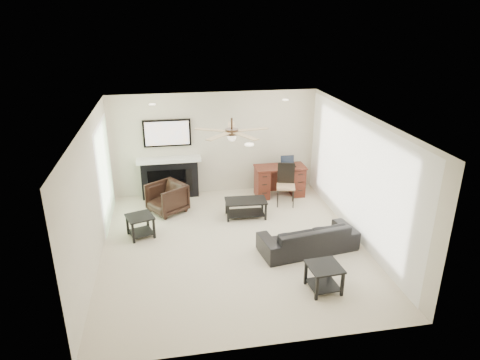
{
  "coord_description": "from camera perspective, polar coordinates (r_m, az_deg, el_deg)",
  "views": [
    {
      "loc": [
        -1.14,
        -7.21,
        4.25
      ],
      "look_at": [
        0.24,
        0.61,
        1.11
      ],
      "focal_mm": 32.0,
      "sensor_mm": 36.0,
      "label": 1
    }
  ],
  "objects": [
    {
      "name": "desk_chair",
      "position": [
        9.98,
        6.13,
        -0.71
      ],
      "size": [
        0.52,
        0.53,
        0.97
      ],
      "primitive_type": "cube",
      "rotation": [
        0.0,
        0.0,
        -0.25
      ],
      "color": "black",
      "rests_on": "ground"
    },
    {
      "name": "laptop",
      "position": [
        10.37,
        6.49,
        2.45
      ],
      "size": [
        0.33,
        0.24,
        0.23
      ],
      "primitive_type": "cube",
      "color": "black",
      "rests_on": "desk"
    },
    {
      "name": "fireplace_unit",
      "position": [
        10.33,
        -9.47,
        2.68
      ],
      "size": [
        1.52,
        0.34,
        1.91
      ],
      "primitive_type": "cube",
      "color": "black",
      "rests_on": "ground"
    },
    {
      "name": "end_table_left",
      "position": [
        8.87,
        -13.12,
        -6.01
      ],
      "size": [
        0.63,
        0.63,
        0.45
      ],
      "primitive_type": "cube",
      "rotation": [
        0.0,
        0.0,
        0.33
      ],
      "color": "black",
      "rests_on": "ground"
    },
    {
      "name": "desk",
      "position": [
        10.51,
        5.3,
        -0.12
      ],
      "size": [
        1.22,
        0.56,
        0.76
      ],
      "primitive_type": "cube",
      "color": "#3D1C0F",
      "rests_on": "ground"
    },
    {
      "name": "sofa",
      "position": [
        8.25,
        9.07,
        -7.55
      ],
      "size": [
        1.94,
        1.0,
        0.54
      ],
      "primitive_type": "imported",
      "rotation": [
        0.0,
        0.0,
        3.3
      ],
      "color": "black",
      "rests_on": "ground"
    },
    {
      "name": "armchair",
      "position": [
        9.75,
        -9.71,
        -2.39
      ],
      "size": [
        1.02,
        1.02,
        0.68
      ],
      "primitive_type": "imported",
      "rotation": [
        0.0,
        0.0,
        -0.98
      ],
      "color": "black",
      "rests_on": "ground"
    },
    {
      "name": "coffee_table",
      "position": [
        9.45,
        0.77,
        -3.81
      ],
      "size": [
        0.92,
        0.55,
        0.4
      ],
      "primitive_type": "cube",
      "rotation": [
        0.0,
        0.0,
        -0.05
      ],
      "color": "black",
      "rests_on": "ground"
    },
    {
      "name": "room_shell",
      "position": [
        7.84,
        0.3,
        2.48
      ],
      "size": [
        5.5,
        5.54,
        2.52
      ],
      "color": "beige",
      "rests_on": "ground"
    },
    {
      "name": "end_table_near",
      "position": [
        7.23,
        11.1,
        -12.68
      ],
      "size": [
        0.56,
        0.56,
        0.45
      ],
      "primitive_type": "cube",
      "rotation": [
        0.0,
        0.0,
        0.08
      ],
      "color": "black",
      "rests_on": "ground"
    }
  ]
}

